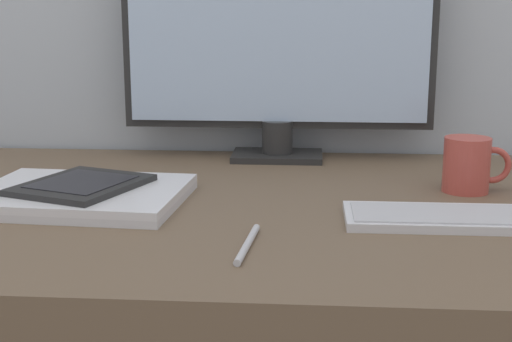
{
  "coord_description": "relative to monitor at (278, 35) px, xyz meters",
  "views": [
    {
      "loc": [
        0.13,
        -0.88,
        1.01
      ],
      "look_at": [
        0.05,
        0.1,
        0.79
      ],
      "focal_mm": 50.0,
      "sensor_mm": 36.0,
      "label": 1
    }
  ],
  "objects": [
    {
      "name": "keyboard",
      "position": [
        0.25,
        -0.41,
        -0.23
      ],
      "size": [
        0.28,
        0.12,
        0.01
      ],
      "color": "silver",
      "rests_on": "desk"
    },
    {
      "name": "pen",
      "position": [
        -0.01,
        -0.53,
        -0.23
      ],
      "size": [
        0.02,
        0.14,
        0.01
      ],
      "color": "silver",
      "rests_on": "desk"
    },
    {
      "name": "coffee_mug",
      "position": [
        0.31,
        -0.23,
        -0.19
      ],
      "size": [
        0.11,
        0.07,
        0.09
      ],
      "color": "#B7473D",
      "rests_on": "desk"
    },
    {
      "name": "ereader",
      "position": [
        -0.28,
        -0.34,
        -0.21
      ],
      "size": [
        0.2,
        0.22,
        0.01
      ],
      "color": "black",
      "rests_on": "laptop"
    },
    {
      "name": "laptop",
      "position": [
        -0.28,
        -0.34,
        -0.23
      ],
      "size": [
        0.32,
        0.25,
        0.02
      ],
      "color": "silver",
      "rests_on": "desk"
    },
    {
      "name": "monitor",
      "position": [
        0.0,
        0.0,
        0.0
      ],
      "size": [
        0.59,
        0.11,
        0.45
      ],
      "color": "#262626",
      "rests_on": "desk"
    }
  ]
}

